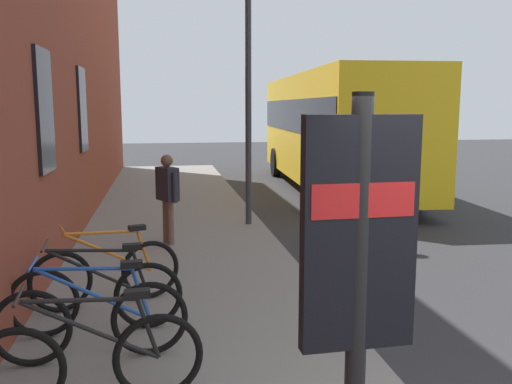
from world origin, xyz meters
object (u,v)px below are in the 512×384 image
at_px(bicycle_nearest_sign, 108,273).
at_px(transit_info_sign, 358,266).
at_px(city_bus, 333,125).
at_px(pedestrian_near_bus, 167,190).
at_px(street_lamp, 248,73).
at_px(bicycle_by_door, 93,320).
at_px(bicycle_end_of_row, 91,361).
at_px(bicycle_beside_lamp, 98,297).

bearing_deg(bicycle_nearest_sign, transit_info_sign, -159.19).
height_order(city_bus, pedestrian_near_bus, city_bus).
bearing_deg(pedestrian_near_bus, transit_info_sign, -173.34).
bearing_deg(street_lamp, bicycle_by_door, 157.58).
bearing_deg(pedestrian_near_bus, street_lamp, -49.90).
xyz_separation_m(bicycle_end_of_row, bicycle_nearest_sign, (2.32, 0.08, -0.00)).
distance_m(bicycle_by_door, city_bus, 12.11).
relative_size(bicycle_by_door, bicycle_beside_lamp, 1.00).
distance_m(bicycle_beside_lamp, bicycle_nearest_sign, 0.82).
height_order(bicycle_nearest_sign, pedestrian_near_bus, pedestrian_near_bus).
distance_m(bicycle_beside_lamp, street_lamp, 6.16).
distance_m(city_bus, pedestrian_near_bus, 8.01).
xyz_separation_m(city_bus, pedestrian_near_bus, (-6.27, 4.91, -0.86)).
xyz_separation_m(bicycle_nearest_sign, pedestrian_near_bus, (2.88, -0.74, 0.55)).
relative_size(bicycle_nearest_sign, street_lamp, 0.34).
height_order(pedestrian_near_bus, street_lamp, street_lamp).
bearing_deg(bicycle_end_of_row, street_lamp, -19.12).
relative_size(bicycle_nearest_sign, transit_info_sign, 0.71).
distance_m(bicycle_by_door, street_lamp, 6.70).
height_order(bicycle_beside_lamp, street_lamp, street_lamp).
xyz_separation_m(bicycle_nearest_sign, transit_info_sign, (-4.10, -1.56, 1.21)).
bearing_deg(transit_info_sign, bicycle_by_door, 30.68).
bearing_deg(transit_info_sign, pedestrian_near_bus, 6.66).
bearing_deg(pedestrian_near_bus, bicycle_end_of_row, 172.77).
height_order(bicycle_end_of_row, bicycle_beside_lamp, same).
xyz_separation_m(bicycle_end_of_row, city_bus, (11.46, -5.57, 1.41)).
distance_m(bicycle_by_door, bicycle_beside_lamp, 0.65).
bearing_deg(transit_info_sign, bicycle_nearest_sign, 20.81).
height_order(transit_info_sign, pedestrian_near_bus, transit_info_sign).
bearing_deg(bicycle_nearest_sign, pedestrian_near_bus, -14.49).
bearing_deg(bicycle_by_door, street_lamp, -22.42).
xyz_separation_m(bicycle_end_of_row, pedestrian_near_bus, (5.20, -0.66, 0.55)).
height_order(bicycle_beside_lamp, transit_info_sign, transit_info_sign).
distance_m(transit_info_sign, street_lamp, 8.49).
relative_size(bicycle_beside_lamp, street_lamp, 0.35).
bearing_deg(bicycle_beside_lamp, city_bus, -29.69).
bearing_deg(bicycle_beside_lamp, bicycle_end_of_row, -175.72).
height_order(bicycle_by_door, pedestrian_near_bus, pedestrian_near_bus).
height_order(bicycle_by_door, bicycle_beside_lamp, same).
distance_m(bicycle_end_of_row, pedestrian_near_bus, 5.27).
height_order(transit_info_sign, street_lamp, street_lamp).
xyz_separation_m(bicycle_by_door, city_bus, (10.62, -5.66, 1.41)).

